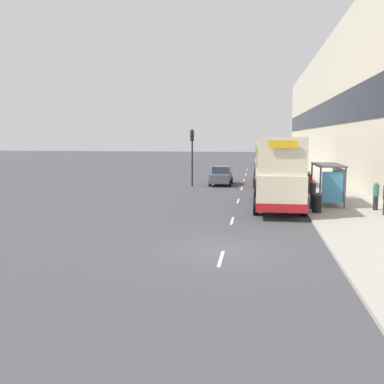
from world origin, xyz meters
TOP-DOWN VIEW (x-y plane):
  - ground_plane at (0.00, 0.00)m, footprint 220.00×220.00m
  - pavement at (6.50, 38.50)m, footprint 5.00×93.00m
  - terrace_facade at (10.49, 38.50)m, footprint 3.10×93.00m
  - lane_mark_0 at (0.00, -1.21)m, footprint 0.12×2.00m
  - lane_mark_1 at (0.00, 5.80)m, footprint 0.12×2.00m
  - lane_mark_2 at (0.00, 12.82)m, footprint 0.12×2.00m
  - lane_mark_3 at (0.00, 19.83)m, footprint 0.12×2.00m
  - lane_mark_4 at (0.00, 26.84)m, footprint 0.12×2.00m
  - lane_mark_5 at (0.00, 33.86)m, footprint 0.12×2.00m
  - lane_mark_6 at (0.00, 40.87)m, footprint 0.12×2.00m
  - bus_shelter at (5.77, 11.33)m, footprint 1.60×4.20m
  - double_decker_bus_near at (2.47, 10.89)m, footprint 2.85×10.27m
  - double_decker_bus_ahead at (2.38, 23.77)m, footprint 2.85×10.17m
  - car_0 at (-1.95, 22.59)m, footprint 1.94×4.36m
  - car_1 at (1.94, 42.88)m, footprint 2.01×4.00m
  - car_2 at (2.20, 55.13)m, footprint 2.05×4.28m
  - pedestrian_at_shelter at (5.05, 16.52)m, footprint 0.32×0.32m
  - pedestrian_1 at (6.81, 14.66)m, footprint 0.37×0.37m
  - pedestrian_2 at (4.46, 9.47)m, footprint 0.34×0.34m
  - pedestrian_4 at (7.99, 9.56)m, footprint 0.33×0.33m
  - litter_bin at (4.55, 8.26)m, footprint 0.55×0.55m
  - traffic_light_far_kerb at (-4.40, 21.10)m, footprint 0.30×0.32m

SIDE VIEW (x-z plane):
  - ground_plane at x=0.00m, z-range 0.00..0.00m
  - lane_mark_0 at x=0.00m, z-range 0.00..0.01m
  - lane_mark_1 at x=0.00m, z-range 0.00..0.01m
  - lane_mark_2 at x=0.00m, z-range 0.00..0.01m
  - lane_mark_3 at x=0.00m, z-range 0.00..0.01m
  - lane_mark_4 at x=0.00m, z-range 0.00..0.01m
  - lane_mark_5 at x=0.00m, z-range 0.00..0.01m
  - lane_mark_6 at x=0.00m, z-range 0.00..0.01m
  - pavement at x=6.50m, z-range 0.00..0.14m
  - litter_bin at x=4.55m, z-range 0.14..1.19m
  - car_0 at x=-1.95m, z-range 0.00..1.66m
  - car_2 at x=2.20m, z-range 0.00..1.68m
  - car_1 at x=1.94m, z-range -0.01..1.71m
  - pedestrian_at_shelter at x=5.05m, z-range 0.16..1.79m
  - pedestrian_4 at x=7.99m, z-range 0.16..1.84m
  - pedestrian_2 at x=4.46m, z-range 0.16..1.86m
  - pedestrian_1 at x=6.81m, z-range 0.16..2.03m
  - bus_shelter at x=5.77m, z-range 0.64..3.12m
  - double_decker_bus_ahead at x=2.38m, z-range 0.13..4.43m
  - double_decker_bus_near at x=2.47m, z-range 0.13..4.43m
  - traffic_light_far_kerb at x=-4.40m, z-range 0.86..5.83m
  - terrace_facade at x=10.49m, z-range -0.01..15.56m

